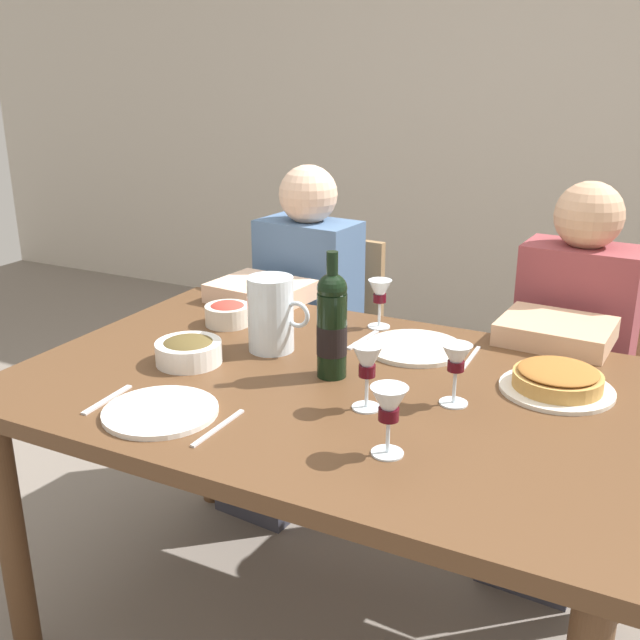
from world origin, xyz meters
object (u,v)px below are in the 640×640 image
object	(u,v)px
salad_bowl	(228,313)
wine_glass_left_diner	(456,361)
water_pitcher	(271,318)
wine_glass_centre	(367,365)
diner_right	(563,370)
wine_glass_right_diner	(389,407)
dining_table	(329,415)
diner_left	(291,328)
olive_bowl	(189,350)
wine_glass_spare	(380,294)
dinner_plate_left_setting	(161,412)
chair_right	(575,379)
wine_bottle	(332,325)
chair_left	(326,340)
dinner_plate_right_setting	(415,348)
baked_tart	(557,380)

from	to	relation	value
salad_bowl	wine_glass_left_diner	world-z (taller)	wine_glass_left_diner
water_pitcher	wine_glass_centre	distance (m)	0.42
salad_bowl	diner_right	distance (m)	1.01
wine_glass_centre	wine_glass_right_diner	bearing A→B (deg)	-54.90
dining_table	diner_left	bearing A→B (deg)	126.04
olive_bowl	wine_glass_spare	bearing A→B (deg)	54.96
dining_table	diner_right	size ratio (longest dim) A/B	1.29
wine_glass_spare	dinner_plate_left_setting	size ratio (longest dim) A/B	0.57
dining_table	chair_right	xyz separation A→B (m)	(0.45, 0.91, -0.17)
wine_glass_centre	chair_right	distance (m)	1.12
diner_right	dinner_plate_left_setting	bearing A→B (deg)	58.91
dining_table	wine_glass_right_diner	bearing A→B (deg)	-46.09
wine_bottle	chair_right	xyz separation A→B (m)	(0.46, 0.89, -0.39)
wine_glass_left_diner	wine_glass_centre	size ratio (longest dim) A/B	0.95
dining_table	olive_bowl	world-z (taller)	olive_bowl
chair_left	diner_right	world-z (taller)	diner_right
wine_glass_centre	wine_glass_spare	bearing A→B (deg)	109.60
olive_bowl	diner_right	xyz separation A→B (m)	(0.81, 0.74, -0.18)
dinner_plate_left_setting	diner_left	distance (m)	1.00
dinner_plate_left_setting	dining_table	bearing A→B (deg)	53.08
wine_glass_right_diner	dinner_plate_right_setting	xyz separation A→B (m)	(-0.14, 0.55, -0.09)
chair_left	chair_right	size ratio (longest dim) A/B	1.00
baked_tart	dinner_plate_left_setting	distance (m)	0.90
dining_table	olive_bowl	bearing A→B (deg)	-170.41
dining_table	wine_glass_right_diner	distance (m)	0.42
chair_left	chair_right	world-z (taller)	same
dining_table	wine_glass_left_diner	world-z (taller)	wine_glass_left_diner
olive_bowl	chair_right	size ratio (longest dim) A/B	0.19
wine_glass_centre	chair_left	size ratio (longest dim) A/B	0.17
wine_glass_right_diner	wine_glass_centre	world-z (taller)	wine_glass_centre
dinner_plate_right_setting	diner_left	xyz separation A→B (m)	(-0.57, 0.35, -0.15)
water_pitcher	salad_bowl	size ratio (longest dim) A/B	1.52
salad_bowl	wine_glass_spare	xyz separation A→B (m)	(0.40, 0.18, 0.06)
water_pitcher	diner_left	xyz separation A→B (m)	(-0.24, 0.52, -0.23)
wine_glass_centre	diner_right	distance (m)	0.87
wine_bottle	salad_bowl	bearing A→B (deg)	155.23
diner_left	chair_right	distance (m)	0.96
wine_glass_right_diner	wine_glass_centre	bearing A→B (deg)	125.10
wine_bottle	wine_glass_left_diner	bearing A→B (deg)	-3.32
chair_left	wine_glass_centre	bearing A→B (deg)	126.28
baked_tart	dinner_plate_right_setting	bearing A→B (deg)	165.39
wine_glass_left_diner	dinner_plate_left_setting	distance (m)	0.65
water_pitcher	baked_tart	distance (m)	0.73
chair_left	diner_right	distance (m)	0.91
dining_table	wine_glass_spare	distance (m)	0.45
wine_glass_spare	salad_bowl	bearing A→B (deg)	-156.36
diner_left	chair_right	xyz separation A→B (m)	(0.92, 0.28, -0.12)
wine_glass_spare	diner_right	bearing A→B (deg)	29.59
chair_left	wine_bottle	bearing A→B (deg)	122.62
olive_bowl	diner_left	bearing A→B (deg)	97.75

